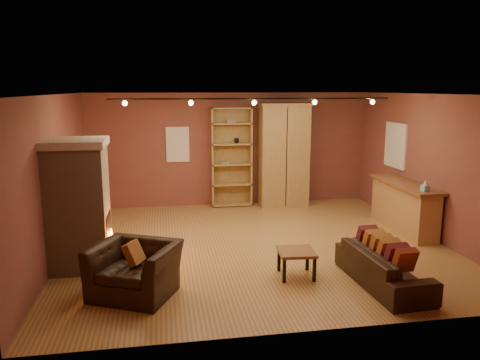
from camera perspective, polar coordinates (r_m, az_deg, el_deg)
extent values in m
plane|color=olive|center=(8.92, 1.90, -7.88)|extent=(7.00, 7.00, 0.00)
plane|color=brown|center=(8.44, 2.02, 10.40)|extent=(7.00, 7.00, 0.00)
cube|color=brown|center=(11.74, -1.23, 3.76)|extent=(7.00, 0.02, 2.80)
cube|color=brown|center=(8.59, -21.57, 0.24)|extent=(0.02, 6.50, 2.80)
cube|color=brown|center=(9.88, 22.27, 1.53)|extent=(0.02, 6.50, 2.80)
cube|color=tan|center=(8.01, -19.07, -3.26)|extent=(0.90, 0.90, 2.00)
cube|color=beige|center=(7.83, -19.56, 4.28)|extent=(0.98, 0.98, 0.12)
cube|color=black|center=(8.06, -16.00, -5.95)|extent=(0.10, 0.65, 0.55)
cone|color=orange|center=(8.09, -15.53, -6.75)|extent=(0.10, 0.10, 0.22)
cube|color=white|center=(11.58, -7.61, 4.32)|extent=(0.56, 0.04, 0.86)
cube|color=tan|center=(11.74, -1.20, 2.91)|extent=(1.00, 0.04, 2.45)
cube|color=tan|center=(11.51, -3.45, 2.72)|extent=(0.04, 0.39, 2.45)
cube|color=tan|center=(11.65, 1.27, 2.84)|extent=(0.04, 0.39, 2.45)
cube|color=gray|center=(11.57, -1.89, 2.11)|extent=(0.18, 0.12, 0.05)
cube|color=black|center=(11.54, -0.42, 4.83)|extent=(0.10, 0.10, 0.12)
cube|color=tan|center=(11.80, -1.05, -2.92)|extent=(1.00, 0.39, 0.04)
cube|color=tan|center=(11.69, -1.06, -0.46)|extent=(1.00, 0.39, 0.03)
cube|color=tan|center=(11.59, -1.07, 1.97)|extent=(1.00, 0.39, 0.04)
cube|color=tan|center=(11.53, -1.08, 4.43)|extent=(1.00, 0.39, 0.04)
cube|color=tan|center=(11.48, -1.09, 6.92)|extent=(1.00, 0.39, 0.04)
cube|color=tan|center=(11.46, -1.10, 8.77)|extent=(1.00, 0.39, 0.04)
cube|color=tan|center=(11.70, 5.29, 2.93)|extent=(1.19, 0.65, 2.49)
cube|color=brown|center=(11.39, 5.70, 2.71)|extent=(0.02, 0.01, 2.39)
cube|color=tan|center=(11.59, 5.40, 9.19)|extent=(1.25, 0.71, 0.06)
cube|color=tan|center=(10.24, 19.32, -3.25)|extent=(0.45, 1.99, 0.95)
cube|color=brown|center=(10.13, 19.50, -0.49)|extent=(0.57, 2.11, 0.06)
cube|color=#86BFD7|center=(9.41, 21.64, -0.91)|extent=(0.14, 0.14, 0.13)
cone|color=white|center=(9.38, 21.69, -0.23)|extent=(0.08, 0.08, 0.10)
cube|color=white|center=(11.03, 18.43, 4.03)|extent=(0.05, 0.90, 1.00)
imported|color=black|center=(7.41, 17.08, -9.47)|extent=(0.63, 1.88, 0.73)
cube|color=maroon|center=(6.89, 19.45, -9.19)|extent=(0.31, 0.24, 0.36)
cube|color=maroon|center=(7.07, 18.51, -8.62)|extent=(0.31, 0.24, 0.36)
cube|color=#A4602A|center=(7.24, 17.61, -8.07)|extent=(0.31, 0.24, 0.36)
cube|color=#A4602A|center=(7.42, 16.76, -7.55)|extent=(0.31, 0.24, 0.36)
cube|color=#A4602A|center=(7.61, 15.95, -7.05)|extent=(0.31, 0.24, 0.36)
cube|color=maroon|center=(7.79, 15.19, -6.58)|extent=(0.31, 0.24, 0.36)
imported|color=black|center=(6.89, -12.78, -9.64)|extent=(1.35, 1.16, 1.00)
cube|color=#A4602A|center=(6.84, -12.82, -8.67)|extent=(0.34, 0.37, 0.34)
cube|color=brown|center=(7.42, 6.90, -8.70)|extent=(0.60, 0.60, 0.05)
cube|color=black|center=(7.23, 5.59, -11.03)|extent=(0.05, 0.05, 0.37)
cube|color=black|center=(7.36, 9.14, -10.72)|extent=(0.05, 0.05, 0.37)
cube|color=black|center=(7.65, 4.67, -9.75)|extent=(0.05, 0.05, 0.37)
cube|color=black|center=(7.77, 8.04, -9.48)|extent=(0.05, 0.05, 0.37)
cylinder|color=black|center=(8.63, 1.74, 9.89)|extent=(5.20, 0.03, 0.03)
sphere|color=#FFD88C|center=(8.49, -13.86, 9.08)|extent=(0.09, 0.09, 0.09)
sphere|color=#FFD88C|center=(8.49, -6.00, 9.34)|extent=(0.09, 0.09, 0.09)
sphere|color=#FFD88C|center=(8.64, 1.74, 9.43)|extent=(0.09, 0.09, 0.09)
sphere|color=#FFD88C|center=(8.93, 9.09, 9.35)|extent=(0.09, 0.09, 0.09)
sphere|color=#FFD88C|center=(9.36, 15.86, 9.15)|extent=(0.09, 0.09, 0.09)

